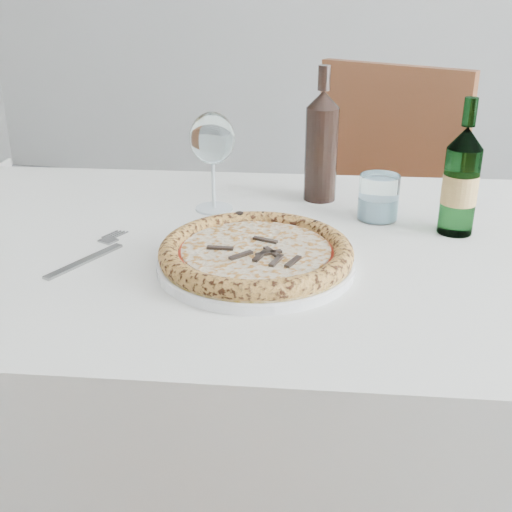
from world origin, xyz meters
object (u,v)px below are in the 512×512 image
object	(u,v)px
beer_bottle	(461,181)
dining_table	(269,294)
chair_far	(369,209)
tumbler	(378,200)
wine_glass	(212,141)
plate	(256,263)
wine_bottle	(321,145)
pizza	(256,252)

from	to	relation	value
beer_bottle	dining_table	bearing A→B (deg)	-158.27
chair_far	tumbler	size ratio (longest dim) A/B	11.41
dining_table	wine_glass	size ratio (longest dim) A/B	7.94
chair_far	plate	bearing A→B (deg)	-97.44
plate	tumbler	distance (m)	0.31
dining_table	chair_far	world-z (taller)	chair_far
dining_table	wine_bottle	bearing A→B (deg)	78.58
chair_far	pizza	distance (m)	0.98
plate	tumbler	bearing A→B (deg)	57.09
wine_bottle	tumbler	bearing A→B (deg)	-36.18
chair_far	plate	distance (m)	0.97
dining_table	wine_bottle	distance (m)	0.32
chair_far	dining_table	bearing A→B (deg)	-98.32
dining_table	pizza	world-z (taller)	pizza
pizza	tumbler	world-z (taller)	tumbler
beer_bottle	wine_glass	bearing A→B (deg)	177.54
wine_bottle	plate	bearing A→B (deg)	-98.16
pizza	wine_glass	bearing A→B (deg)	119.73
tumbler	wine_bottle	world-z (taller)	wine_bottle
beer_bottle	tumbler	bearing A→B (deg)	164.06
chair_far	plate	xyz separation A→B (m)	(-0.12, -0.94, 0.23)
wine_bottle	wine_glass	bearing A→B (deg)	-150.39
wine_bottle	dining_table	bearing A→B (deg)	-101.42
dining_table	chair_far	distance (m)	0.86
dining_table	tumbler	xyz separation A→B (m)	(0.17, 0.16, 0.13)
dining_table	wine_bottle	xyz separation A→B (m)	(0.05, 0.24, 0.20)
chair_far	wine_glass	distance (m)	0.83
wine_glass	tumbler	world-z (taller)	wine_glass
pizza	wine_glass	world-z (taller)	wine_glass
dining_table	beer_bottle	bearing A→B (deg)	21.73
wine_glass	tumbler	size ratio (longest dim) A/B	2.26
dining_table	plate	bearing A→B (deg)	-90.00
plate	pizza	size ratio (longest dim) A/B	1.02
wine_glass	beer_bottle	xyz separation A→B (m)	(0.44, -0.02, -0.04)
pizza	wine_glass	xyz separation A→B (m)	(-0.14, 0.24, 0.11)
plate	wine_glass	xyz separation A→B (m)	(-0.14, 0.24, 0.12)
dining_table	beer_bottle	distance (m)	0.37
pizza	wine_bottle	size ratio (longest dim) A/B	1.14
tumbler	wine_bottle	size ratio (longest dim) A/B	0.32
dining_table	plate	world-z (taller)	plate
chair_far	tumbler	world-z (taller)	chair_far
pizza	wine_glass	size ratio (longest dim) A/B	1.59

